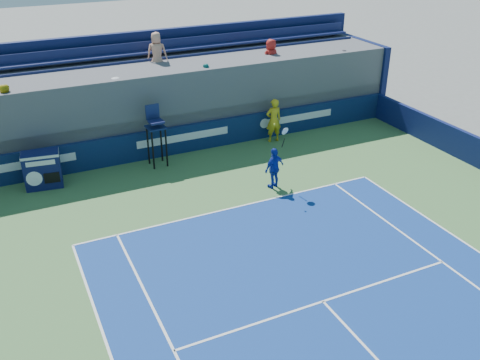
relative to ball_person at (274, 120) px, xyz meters
name	(u,v)px	position (x,y,z in m)	size (l,w,h in m)	color
ball_person	(274,120)	(0.00, 0.00, 0.00)	(0.71, 0.47, 1.95)	gold
back_hoarding	(183,139)	(-4.01, 0.55, -0.38)	(20.40, 0.21, 1.20)	#0C1C45
match_clock	(42,169)	(-9.73, -0.24, -0.24)	(1.40, 0.89, 1.40)	#0E1446
umpire_chair	(156,129)	(-5.36, -0.18, 0.54)	(0.74, 0.74, 2.48)	black
tennis_player	(274,168)	(-2.07, -3.88, -0.19)	(1.02, 0.65, 2.57)	#142CA9
stadium_seating	(166,97)	(-4.02, 2.60, 0.86)	(21.00, 4.05, 4.61)	#4D4D51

